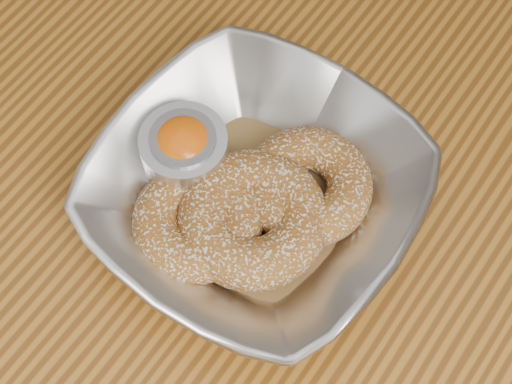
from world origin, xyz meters
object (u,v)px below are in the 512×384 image
Objects in this scene: donut_front at (253,219)px; donut_extra at (198,221)px; serving_bowl at (256,194)px; table at (277,174)px; ramekin at (185,153)px; donut_back at (307,186)px.

donut_front is 1.15× the size of donut_extra.
donut_extra is at bearing -143.35° from donut_front.
table is at bearing 112.89° from serving_bowl.
table is 0.16m from donut_front.
donut_front is at bearing -9.40° from ramekin.
serving_bowl is 0.02m from donut_front.
table is at bearing 73.33° from ramekin.
donut_front is at bearing -65.93° from table.
ramekin is (-0.07, 0.01, 0.01)m from donut_front.
donut_back and donut_extra have the same top height.
table is 11.66× the size of donut_front.
serving_bowl is 0.04m from donut_extra.
table is 13.40× the size of donut_extra.
ramekin reaches higher than table.
serving_bowl is 0.04m from donut_back.
donut_front reaches higher than donut_extra.
serving_bowl is at bearing 119.14° from donut_front.
donut_extra is at bearing -117.78° from serving_bowl.
table is 0.17m from donut_extra.
donut_back is 0.88× the size of donut_front.
ramekin is (-0.04, 0.03, 0.01)m from donut_extra.
serving_bowl is at bearing 62.22° from donut_extra.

